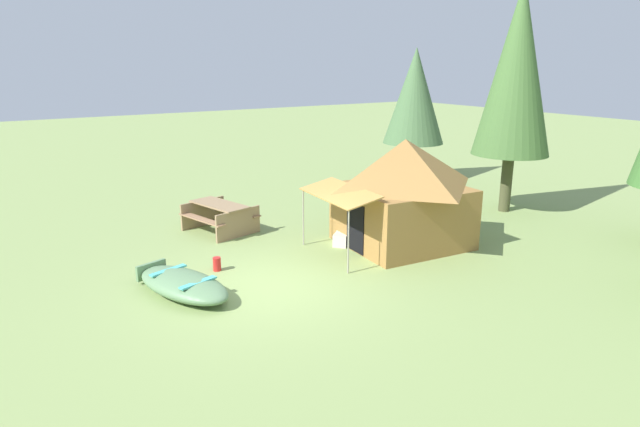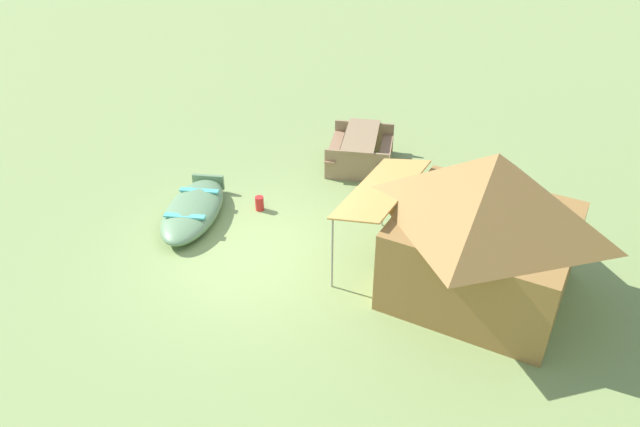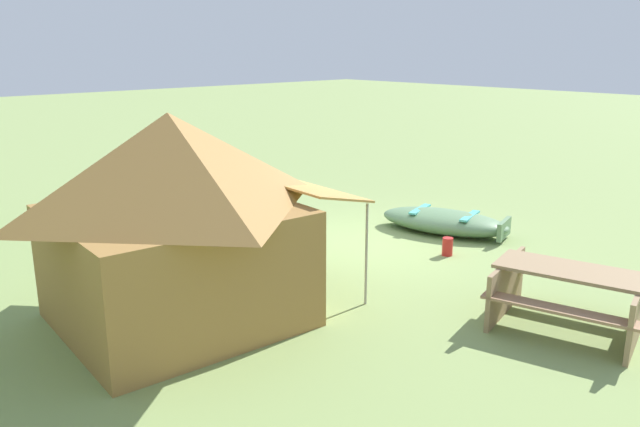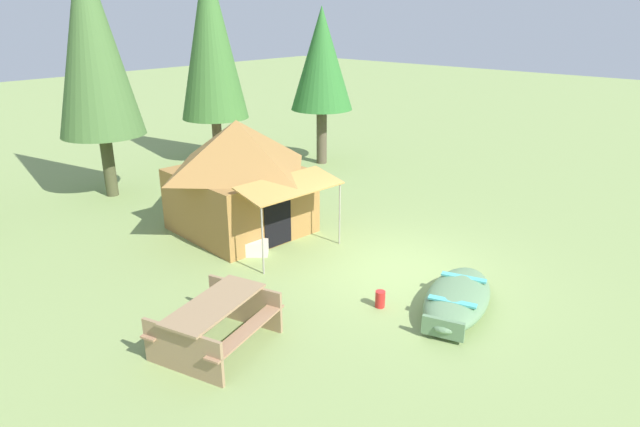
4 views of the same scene
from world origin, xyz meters
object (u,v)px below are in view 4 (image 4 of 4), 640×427
object	(u,v)px
beached_rowboat	(457,298)
pine_tree_back_right	(92,41)
cooler_box	(257,248)
pine_tree_side	(322,60)
fuel_can	(380,299)
pine_tree_back_left	(211,38)
canvas_cabin_tent	(239,175)
picnic_table	(216,319)

from	to	relation	value
beached_rowboat	pine_tree_back_right	world-z (taller)	pine_tree_back_right
cooler_box	pine_tree_side	distance (m)	8.58
fuel_can	pine_tree_back_left	xyz separation A→B (m)	(4.64, 10.41, 4.06)
canvas_cabin_tent	fuel_can	distance (m)	4.97
picnic_table	cooler_box	bearing A→B (deg)	37.09
picnic_table	pine_tree_back_left	xyz separation A→B (m)	(7.39, 9.16, 3.73)
beached_rowboat	pine_tree_back_right	size ratio (longest dim) A/B	0.39
beached_rowboat	pine_tree_back_left	distance (m)	12.74
canvas_cabin_tent	pine_tree_back_left	bearing A→B (deg)	55.93
canvas_cabin_tent	fuel_can	bearing A→B (deg)	-99.71
beached_rowboat	pine_tree_side	xyz separation A→B (m)	(5.99, 8.50, 3.30)
pine_tree_back_left	pine_tree_side	distance (m)	3.78
canvas_cabin_tent	pine_tree_back_right	world-z (taller)	pine_tree_back_right
beached_rowboat	pine_tree_back_left	world-z (taller)	pine_tree_back_left
pine_tree_back_right	pine_tree_side	bearing A→B (deg)	-18.13
fuel_can	pine_tree_back_left	distance (m)	12.10
canvas_cabin_tent	pine_tree_back_left	size ratio (longest dim) A/B	0.59
beached_rowboat	fuel_can	world-z (taller)	beached_rowboat
pine_tree_back_right	picnic_table	bearing A→B (deg)	-108.72
pine_tree_back_left	pine_tree_side	bearing A→B (deg)	-53.59
beached_rowboat	picnic_table	xyz separation A→B (m)	(-3.61, 2.33, 0.27)
pine_tree_side	picnic_table	bearing A→B (deg)	-147.26
canvas_cabin_tent	picnic_table	distance (m)	5.08
canvas_cabin_tent	cooler_box	size ratio (longest dim) A/B	8.42
pine_tree_side	beached_rowboat	bearing A→B (deg)	-125.17
canvas_cabin_tent	fuel_can	size ratio (longest dim) A/B	13.02
cooler_box	fuel_can	world-z (taller)	cooler_box
canvas_cabin_tent	pine_tree_back_left	xyz separation A→B (m)	(3.83, 5.66, 2.81)
canvas_cabin_tent	picnic_table	world-z (taller)	canvas_cabin_tent
fuel_can	pine_tree_back_right	size ratio (longest dim) A/B	0.05
beached_rowboat	cooler_box	distance (m)	4.53
cooler_box	fuel_can	bearing A→B (deg)	-91.13
canvas_cabin_tent	cooler_box	distance (m)	2.00
picnic_table	fuel_can	distance (m)	3.04
picnic_table	pine_tree_back_right	size ratio (longest dim) A/B	0.31
beached_rowboat	pine_tree_side	distance (m)	10.91
canvas_cabin_tent	pine_tree_side	size ratio (longest dim) A/B	0.78
cooler_box	picnic_table	bearing A→B (deg)	-142.91
pine_tree_back_right	canvas_cabin_tent	bearing A→B (deg)	-81.58
fuel_can	pine_tree_back_right	bearing A→B (deg)	89.47
fuel_can	pine_tree_back_left	world-z (taller)	pine_tree_back_left
pine_tree_back_left	pine_tree_side	world-z (taller)	pine_tree_back_left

